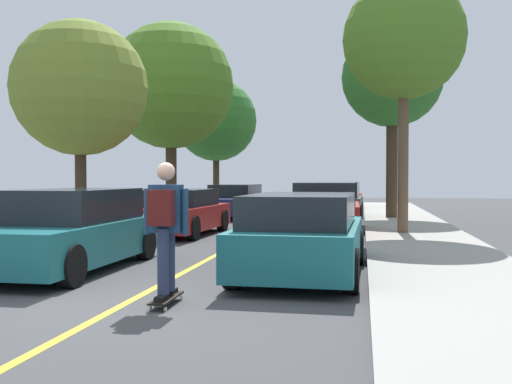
% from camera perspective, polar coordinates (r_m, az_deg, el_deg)
% --- Properties ---
extents(ground, '(80.00, 80.00, 0.00)m').
position_cam_1_polar(ground, '(7.96, -12.25, -10.35)').
color(ground, '#424244').
extents(sidewalk_right, '(2.65, 56.00, 0.14)m').
position_cam_1_polar(sidewalk_right, '(7.50, 21.20, -10.60)').
color(sidewalk_right, '#9E9B93').
rests_on(sidewalk_right, ground).
extents(center_line, '(0.12, 39.20, 0.01)m').
position_cam_1_polar(center_line, '(11.70, -4.71, -6.51)').
color(center_line, gold).
rests_on(center_line, ground).
extents(parked_car_left_nearest, '(1.85, 4.42, 1.41)m').
position_cam_1_polar(parked_car_left_nearest, '(10.84, -17.38, -3.60)').
color(parked_car_left_nearest, '#196066').
rests_on(parked_car_left_nearest, ground).
extents(parked_car_left_near, '(1.99, 4.24, 1.28)m').
position_cam_1_polar(parked_car_left_near, '(16.73, -7.24, -1.98)').
color(parked_car_left_near, maroon).
rests_on(parked_car_left_near, ground).
extents(parked_car_left_far, '(2.03, 4.62, 1.32)m').
position_cam_1_polar(parked_car_left_far, '(23.65, -2.03, -0.91)').
color(parked_car_left_far, navy).
rests_on(parked_car_left_far, ground).
extents(parked_car_right_nearest, '(1.99, 4.26, 1.35)m').
position_cam_1_polar(parked_car_right_nearest, '(9.75, 4.50, -4.12)').
color(parked_car_right_nearest, '#196066').
rests_on(parked_car_right_nearest, ground).
extents(parked_car_right_near, '(1.91, 4.23, 1.48)m').
position_cam_1_polar(parked_car_right_near, '(16.11, 6.76, -1.77)').
color(parked_car_right_near, maroon).
rests_on(parked_car_right_near, ground).
extents(parked_car_right_far, '(1.99, 4.14, 1.43)m').
position_cam_1_polar(parked_car_right_far, '(22.50, 7.74, -0.91)').
color(parked_car_right_far, '#38383D').
rests_on(parked_car_right_far, ground).
extents(parked_car_right_farthest, '(1.98, 4.05, 1.34)m').
position_cam_1_polar(parked_car_right_farthest, '(29.58, 8.32, -0.44)').
color(parked_car_right_farthest, maroon).
rests_on(parked_car_right_farthest, ground).
extents(street_tree_left_nearest, '(3.41, 3.41, 5.44)m').
position_cam_1_polar(street_tree_left_nearest, '(15.81, -16.57, 9.51)').
color(street_tree_left_nearest, '#3D2D1E').
rests_on(street_tree_left_nearest, sidewalk_left).
extents(street_tree_left_near, '(4.69, 4.69, 7.22)m').
position_cam_1_polar(street_tree_left_near, '(22.60, -8.20, 10.04)').
color(street_tree_left_near, '#3D2D1E').
rests_on(street_tree_left_near, sidewalk_left).
extents(street_tree_left_far, '(3.97, 3.97, 6.23)m').
position_cam_1_polar(street_tree_left_far, '(29.13, -3.86, 6.86)').
color(street_tree_left_far, '#3D2D1E').
rests_on(street_tree_left_far, sidewalk_left).
extents(street_tree_right_nearest, '(3.23, 3.23, 6.78)m').
position_cam_1_polar(street_tree_right_nearest, '(16.68, 14.05, 14.05)').
color(street_tree_right_nearest, brown).
rests_on(street_tree_right_nearest, sidewalk_right).
extents(street_tree_right_near, '(3.71, 3.71, 7.03)m').
position_cam_1_polar(street_tree_right_near, '(22.71, 12.98, 10.67)').
color(street_tree_right_near, '#3D2D1E').
rests_on(street_tree_right_near, sidewalk_right).
extents(skateboard, '(0.24, 0.84, 0.10)m').
position_cam_1_polar(skateboard, '(7.69, -8.62, -10.08)').
color(skateboard, black).
rests_on(skateboard, ground).
extents(skateboarder, '(0.58, 0.70, 1.70)m').
position_cam_1_polar(skateboarder, '(7.52, -8.73, -2.79)').
color(skateboarder, black).
rests_on(skateboarder, skateboard).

